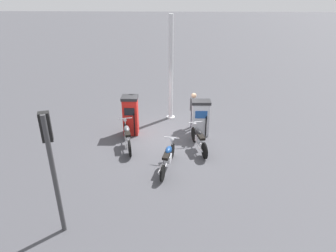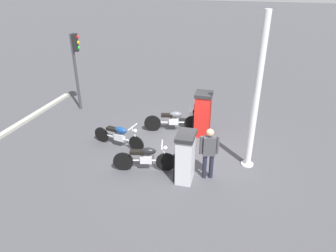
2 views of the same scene
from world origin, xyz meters
name	(u,v)px [view 2 (image 2 of 2)]	position (x,y,z in m)	size (l,w,h in m)	color
ground_plane	(183,152)	(0.00, 0.00, 0.00)	(120.00, 120.00, 0.00)	#424247
fuel_pump_near	(203,114)	(-0.39, -1.48, 0.86)	(0.66, 0.69, 1.70)	red
fuel_pump_far	(185,157)	(-0.39, 1.48, 0.79)	(0.57, 0.79, 1.55)	silver
motorcycle_near_pump	(173,120)	(0.73, -1.47, 0.46)	(2.13, 0.75, 0.96)	black
motorcycle_far_pump	(145,157)	(0.88, 1.35, 0.47)	(1.91, 0.69, 0.95)	black
motorcycle_extra	(119,135)	(2.27, 0.20, 0.45)	(2.02, 0.70, 0.92)	black
attendant_person	(209,151)	(-1.03, 1.20, 0.94)	(0.57, 0.30, 1.65)	#1E1E2D
roadside_traffic_light	(76,59)	(5.26, -2.47, 2.29)	(0.40, 0.29, 3.32)	#38383A
canopy_support_pole	(256,98)	(-2.17, 0.17, 2.30)	(0.40, 0.40, 4.75)	silver
road_edge_kerb	(15,127)	(6.86, 0.00, 0.06)	(0.35, 7.37, 0.12)	#9E9E93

